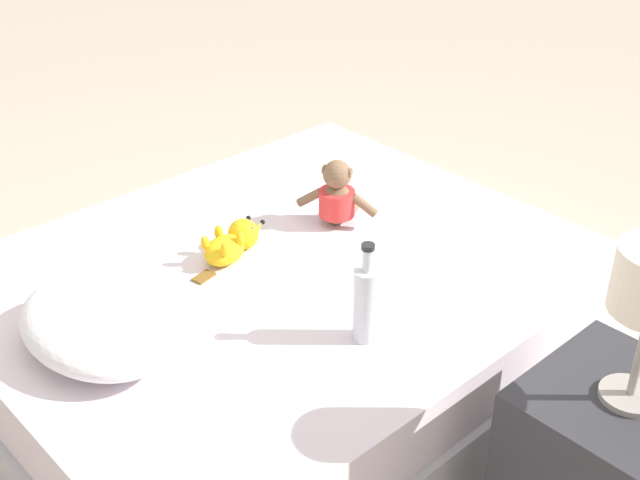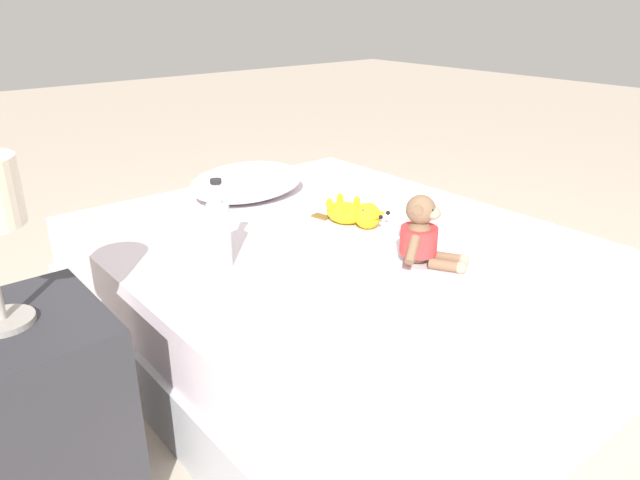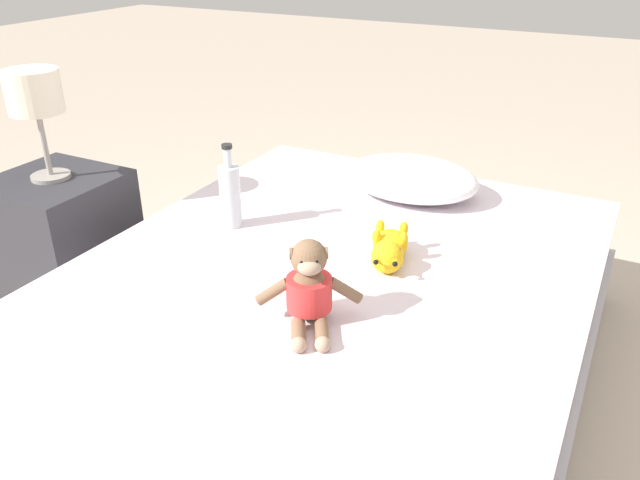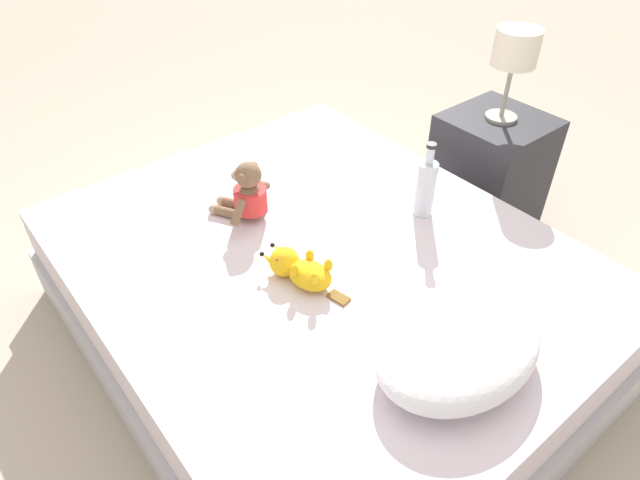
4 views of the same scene
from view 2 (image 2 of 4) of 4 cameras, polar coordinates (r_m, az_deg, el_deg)
name	(u,v)px [view 2 (image 2 of 4)]	position (r m, az deg, el deg)	size (l,w,h in m)	color
ground_plane	(337,342)	(2.34, 1.61, -9.88)	(16.00, 16.00, 0.00)	#B7A893
bed	(337,294)	(2.23, 1.67, -5.22)	(1.55, 1.88, 0.44)	#B2B2B7
pillow	(247,182)	(2.59, -7.08, 5.61)	(0.53, 0.39, 0.14)	white
plush_monkey	(422,236)	(1.94, 9.87, 0.39)	(0.26, 0.25, 0.24)	brown
plush_yellow_creature	(354,213)	(2.26, 3.33, 2.58)	(0.17, 0.33, 0.10)	yellow
glass_bottle	(219,233)	(1.91, -9.71, 0.67)	(0.07, 0.07, 0.30)	silver
nightstand	(27,420)	(1.70, -26.52, -15.33)	(0.43, 0.43, 0.55)	#2D2D33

